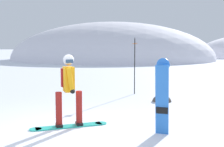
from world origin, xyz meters
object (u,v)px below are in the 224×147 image
(piste_marker_near, at_px, (135,62))
(snowboarder_main, at_px, (69,88))
(spare_snowboard, at_px, (162,96))
(rock_dark, at_px, (162,101))

(piste_marker_near, bearing_deg, snowboarder_main, -94.08)
(spare_snowboard, distance_m, piste_marker_near, 5.31)
(snowboarder_main, xyz_separation_m, rock_dark, (1.63, 3.79, -0.92))
(piste_marker_near, distance_m, rock_dark, 2.19)
(snowboarder_main, bearing_deg, spare_snowboard, 1.44)
(snowboarder_main, bearing_deg, rock_dark, 66.68)
(spare_snowboard, relative_size, rock_dark, 2.51)
(snowboarder_main, xyz_separation_m, piste_marker_near, (0.36, 5.02, 0.36))
(spare_snowboard, distance_m, rock_dark, 3.87)
(snowboarder_main, xyz_separation_m, spare_snowboard, (2.18, 0.05, -0.08))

